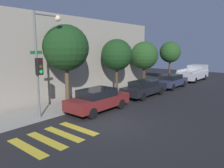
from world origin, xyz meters
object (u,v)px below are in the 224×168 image
at_px(tree_far_end, 144,56).
at_px(tree_midblock, 117,55).
at_px(traffic_light_pole, 43,54).
at_px(tree_near_corner, 66,48).
at_px(sedan_near_corner, 98,99).
at_px(tree_behind_truck, 170,52).
at_px(sedan_far_end, 171,81).
at_px(sedan_middle, 144,88).
at_px(pickup_truck, 194,73).

bearing_deg(tree_far_end, tree_midblock, 180.00).
distance_m(traffic_light_pole, tree_far_end, 12.25).
distance_m(tree_near_corner, tree_midblock, 5.40).
relative_size(sedan_near_corner, tree_midblock, 0.92).
distance_m(tree_midblock, tree_behind_truck, 10.40).
xyz_separation_m(tree_near_corner, tree_midblock, (5.37, 0.00, -0.58)).
bearing_deg(tree_midblock, sedan_far_end, -20.31).
xyz_separation_m(traffic_light_pole, tree_behind_truck, (18.15, 0.96, -0.22)).
distance_m(sedan_middle, tree_near_corner, 7.41).
distance_m(sedan_near_corner, sedan_middle, 5.62).
bearing_deg(tree_midblock, sedan_middle, -68.34).
bearing_deg(tree_behind_truck, tree_far_end, 180.00).
distance_m(tree_midblock, tree_far_end, 4.46).
distance_m(pickup_truck, tree_behind_truck, 4.09).
height_order(sedan_near_corner, tree_behind_truck, tree_behind_truck).
bearing_deg(tree_far_end, pickup_truck, -15.17).
relative_size(sedan_near_corner, pickup_truck, 0.78).
bearing_deg(tree_midblock, pickup_truck, -9.98).
height_order(sedan_far_end, tree_behind_truck, tree_behind_truck).
distance_m(traffic_light_pole, tree_midblock, 7.81).
bearing_deg(sedan_near_corner, tree_near_corner, 105.94).
height_order(pickup_truck, tree_far_end, tree_far_end).
bearing_deg(tree_midblock, tree_behind_truck, 0.00).
relative_size(sedan_middle, tree_far_end, 1.01).
bearing_deg(tree_behind_truck, tree_near_corner, 180.00).
bearing_deg(tree_far_end, traffic_light_pole, -175.51).
bearing_deg(sedan_near_corner, tree_far_end, 13.65).
bearing_deg(sedan_middle, tree_near_corner, 160.36).
bearing_deg(sedan_middle, pickup_truck, 0.00).
height_order(traffic_light_pole, pickup_truck, traffic_light_pole).
height_order(pickup_truck, tree_near_corner, tree_near_corner).
bearing_deg(sedan_far_end, tree_far_end, 125.24).
relative_size(tree_midblock, tree_far_end, 1.03).
bearing_deg(sedan_middle, tree_far_end, 32.02).
xyz_separation_m(sedan_near_corner, tree_behind_truck, (15.13, 2.23, 2.71)).
xyz_separation_m(sedan_middle, pickup_truck, (11.80, 0.00, 0.21)).
relative_size(sedan_middle, tree_near_corner, 0.85).
bearing_deg(tree_midblock, sedan_near_corner, -154.75).
relative_size(sedan_middle, tree_midblock, 0.98).
bearing_deg(sedan_near_corner, tree_behind_truck, 8.39).
xyz_separation_m(tree_far_end, tree_behind_truck, (5.94, 0.00, 0.23)).
xyz_separation_m(sedan_middle, tree_midblock, (-0.89, 2.23, 2.71)).
relative_size(sedan_far_end, tree_behind_truck, 0.91).
bearing_deg(tree_behind_truck, sedan_far_end, -152.95).
relative_size(sedan_far_end, pickup_truck, 0.78).
xyz_separation_m(sedan_near_corner, tree_far_end, (9.18, 2.23, 2.47)).
relative_size(sedan_far_end, tree_far_end, 0.94).
xyz_separation_m(sedan_far_end, pickup_truck, (6.65, 0.00, 0.20)).
xyz_separation_m(tree_near_corner, tree_far_end, (9.82, 0.00, -0.76)).
relative_size(traffic_light_pole, tree_near_corner, 1.08).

